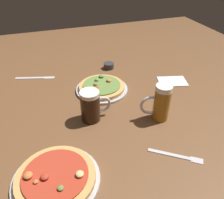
{
  "coord_description": "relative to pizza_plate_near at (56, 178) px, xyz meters",
  "views": [
    {
      "loc": [
        -0.29,
        -0.85,
        0.65
      ],
      "look_at": [
        0.0,
        0.0,
        0.02
      ],
      "focal_mm": 36.48,
      "sensor_mm": 36.0,
      "label": 1
    }
  ],
  "objects": [
    {
      "name": "ramekin_sauce",
      "position": [
        0.41,
        0.71,
        0.0
      ],
      "size": [
        0.06,
        0.06,
        0.03
      ],
      "primitive_type": "cylinder",
      "color": "#333338",
      "rests_on": "ground_plane"
    },
    {
      "name": "napkin_folded",
      "position": [
        0.7,
        0.44,
        -0.01
      ],
      "size": [
        0.18,
        0.14,
        0.01
      ],
      "primitive_type": "cube",
      "rotation": [
        0.0,
        0.0,
        -0.27
      ],
      "color": "white",
      "rests_on": "ground_plane"
    },
    {
      "name": "pizza_plate_near",
      "position": [
        0.0,
        0.0,
        0.0
      ],
      "size": [
        0.29,
        0.29,
        0.05
      ],
      "color": "#B2B2B7",
      "rests_on": "ground_plane"
    },
    {
      "name": "ground_plane",
      "position": [
        0.31,
        0.36,
        -0.03
      ],
      "size": [
        2.4,
        2.4,
        0.03
      ],
      "primitive_type": "cube",
      "color": "brown"
    },
    {
      "name": "fork_left",
      "position": [
        0.43,
        -0.03,
        -0.01
      ],
      "size": [
        0.17,
        0.13,
        0.01
      ],
      "color": "silver",
      "rests_on": "ground_plane"
    },
    {
      "name": "beer_mug_dark",
      "position": [
        0.47,
        0.18,
        0.07
      ],
      "size": [
        0.13,
        0.07,
        0.17
      ],
      "color": "#9E6619",
      "rests_on": "ground_plane"
    },
    {
      "name": "knife_right",
      "position": [
        -0.03,
        0.73,
        -0.01
      ],
      "size": [
        0.22,
        0.08,
        0.01
      ],
      "color": "silver",
      "rests_on": "ground_plane"
    },
    {
      "name": "pizza_plate_far",
      "position": [
        0.3,
        0.48,
        -0.0
      ],
      "size": [
        0.27,
        0.27,
        0.05
      ],
      "color": "#B2B2B7",
      "rests_on": "ground_plane"
    },
    {
      "name": "beer_mug_amber",
      "position": [
        0.19,
        0.27,
        0.05
      ],
      "size": [
        0.14,
        0.08,
        0.14
      ],
      "color": "black",
      "rests_on": "ground_plane"
    }
  ]
}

